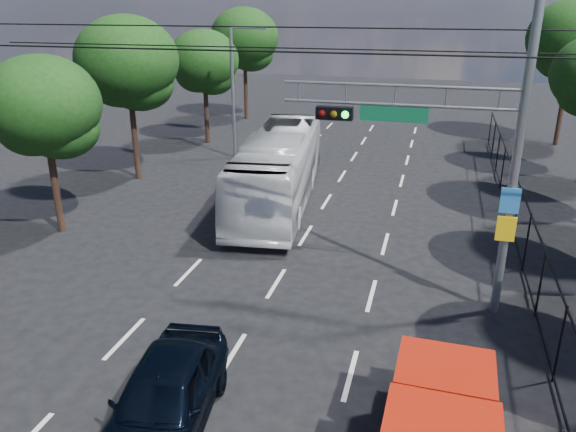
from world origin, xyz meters
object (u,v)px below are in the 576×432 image
(navy_hatchback, at_px, (165,398))
(signal_mast, at_px, (471,128))
(white_bus, at_px, (278,169))
(white_van, at_px, (270,170))

(navy_hatchback, bearing_deg, signal_mast, 42.24)
(white_bus, bearing_deg, white_van, 106.98)
(white_bus, bearing_deg, navy_hatchback, -90.44)
(signal_mast, bearing_deg, navy_hatchback, -130.03)
(navy_hatchback, bearing_deg, white_bus, 88.82)
(signal_mast, height_order, white_van, signal_mast)
(signal_mast, relative_size, white_van, 2.49)
(navy_hatchback, distance_m, white_bus, 14.14)
(navy_hatchback, distance_m, white_van, 17.10)
(signal_mast, height_order, navy_hatchback, signal_mast)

